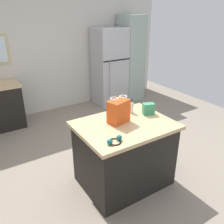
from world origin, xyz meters
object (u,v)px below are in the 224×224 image
Objects in this scene: ear_defenders at (115,141)px; small_box at (148,109)px; tall_cabinet at (131,59)px; bottle at (131,107)px; kitchen_island at (124,154)px; shopping_bag at (119,111)px; refrigerator at (110,67)px.

small_box is at bearing 25.27° from ear_defenders.
tall_cabinet reaches higher than ear_defenders.
bottle is at bearing 136.81° from small_box.
tall_cabinet is at bearing 50.66° from ear_defenders.
tall_cabinet is 10.40× the size of bottle.
kitchen_island is at bearing 40.62° from ear_defenders.
small_box is at bearing -1.71° from shopping_bag.
bottle reaches higher than small_box.
refrigerator is at bearing -179.98° from tall_cabinet.
refrigerator is 3.00m from shopping_bag.
small_box is (0.48, -0.01, -0.07)m from shopping_bag.
bottle is (-0.17, 0.16, 0.01)m from small_box.
kitchen_island is 0.64m from bottle.
kitchen_island is at bearing -139.54° from bottle.
small_box is 0.78× the size of ear_defenders.
shopping_bag is 0.35m from bottle.
shopping_bag reaches higher than kitchen_island.
ear_defenders is at bearing -121.26° from refrigerator.
tall_cabinet reaches higher than small_box.
bottle is (-1.18, -2.45, 0.08)m from refrigerator.
refrigerator is 0.88× the size of tall_cabinet.
bottle is 1.01× the size of ear_defenders.
shopping_bag is 2.20× the size of small_box.
shopping_bag is at bearing 115.19° from kitchen_island.
bottle reaches higher than kitchen_island.
refrigerator is at bearing 60.03° from shopping_bag.
refrigerator is 3.49m from ear_defenders.
kitchen_island is at bearing -170.86° from small_box.
bottle is at bearing 40.46° from kitchen_island.
shopping_bag is (-1.50, -2.59, 0.14)m from refrigerator.
bottle is at bearing 25.09° from shopping_bag.
small_box reaches higher than kitchen_island.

